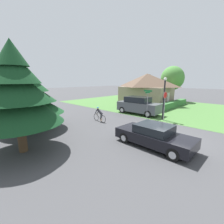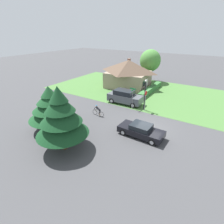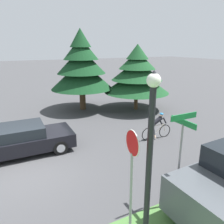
# 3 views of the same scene
# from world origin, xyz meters

# --- Properties ---
(ground_plane) EXTENTS (140.00, 140.00, 0.00)m
(ground_plane) POSITION_xyz_m (0.00, 0.00, 0.00)
(ground_plane) COLOR #424244
(grass_verge_right) EXTENTS (16.00, 36.00, 0.01)m
(grass_verge_right) POSITION_xyz_m (11.70, 4.00, 0.01)
(grass_verge_right) COLOR #477538
(grass_verge_right) RESTS_ON ground
(cottage_house) EXTENTS (7.28, 8.28, 4.88)m
(cottage_house) POSITION_xyz_m (12.60, 9.11, 2.54)
(cottage_house) COLOR gray
(cottage_house) RESTS_ON ground
(hedge_row) EXTENTS (8.60, 0.90, 0.87)m
(hedge_row) POSITION_xyz_m (11.88, 4.37, 0.44)
(hedge_row) COLOR #387038
(hedge_row) RESTS_ON ground
(sedan_left_lane) EXTENTS (2.00, 4.54, 1.31)m
(sedan_left_lane) POSITION_xyz_m (-1.72, 0.10, 0.64)
(sedan_left_lane) COLOR black
(sedan_left_lane) RESTS_ON ground
(cyclist) EXTENTS (0.44, 1.75, 1.38)m
(cyclist) POSITION_xyz_m (-0.28, 6.45, 0.67)
(cyclist) COLOR black
(cyclist) RESTS_ON ground
(parked_suv_right) EXTENTS (2.15, 5.00, 1.98)m
(parked_suv_right) POSITION_xyz_m (5.01, 5.62, 0.99)
(parked_suv_right) COLOR #4C5156
(parked_suv_right) RESTS_ON ground
(stop_sign) EXTENTS (0.64, 0.08, 2.79)m
(stop_sign) POSITION_xyz_m (4.10, 2.15, 1.93)
(stop_sign) COLOR gray
(stop_sign) RESTS_ON ground
(street_lamp) EXTENTS (0.30, 0.30, 4.15)m
(street_lamp) POSITION_xyz_m (4.43, 2.40, 2.50)
(street_lamp) COLOR black
(street_lamp) RESTS_ON ground
(street_name_sign) EXTENTS (0.90, 0.90, 2.88)m
(street_name_sign) POSITION_xyz_m (3.92, 3.88, 1.98)
(street_name_sign) COLOR gray
(street_name_sign) RESTS_ON ground
(conifer_tall_near) EXTENTS (4.48, 4.48, 5.81)m
(conifer_tall_near) POSITION_xyz_m (-7.24, 4.99, 3.21)
(conifer_tall_near) COLOR #4C3823
(conifer_tall_near) RESTS_ON ground
(conifer_tall_far) EXTENTS (4.74, 4.74, 4.75)m
(conifer_tall_far) POSITION_xyz_m (-5.40, 8.55, 2.64)
(conifer_tall_far) COLOR #4C3823
(conifer_tall_far) RESTS_ON ground
(deciduous_tree_right) EXTENTS (4.07, 4.07, 6.33)m
(deciduous_tree_right) POSITION_xyz_m (18.35, 7.30, 4.18)
(deciduous_tree_right) COLOR #4C3823
(deciduous_tree_right) RESTS_ON ground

